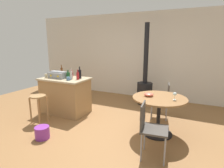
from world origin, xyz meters
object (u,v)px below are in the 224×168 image
wine_glass (175,94)px  plastic_bucket (42,133)px  folding_chair_far (150,126)px  bottle_0 (68,75)px  bottle_4 (62,71)px  bottle_3 (72,74)px  bottle_5 (80,74)px  wooden_stool (38,103)px  kitchen_island (66,95)px  toolbox (58,75)px  bottle_1 (78,76)px  cup_3 (56,74)px  folding_chair_near (163,98)px  cup_2 (79,76)px  bottle_2 (71,75)px  cup_0 (68,79)px  dining_table (159,106)px  serving_bowl (149,94)px  wood_stove (145,86)px  cup_1 (46,76)px

wine_glass → plastic_bucket: 2.56m
folding_chair_far → bottle_0: size_ratio=4.07×
bottle_4 → wine_glass: bearing=-8.3°
bottle_3 → bottle_4: bearing=-177.4°
bottle_5 → plastic_bucket: 1.65m
wooden_stool → bottle_3: bottle_3 is taller
bottle_5 → wine_glass: (2.28, -0.31, -0.16)m
kitchen_island → bottle_3: 0.58m
folding_chair_far → bottle_3: size_ratio=4.83×
toolbox → bottle_4: (-0.13, 0.29, 0.03)m
bottle_1 → cup_3: 0.84m
bottle_3 → toolbox: bearing=-122.0°
folding_chair_near → cup_2: size_ratio=6.87×
bottle_2 → plastic_bucket: 1.52m
bottle_0 → bottle_2: size_ratio=0.80×
bottle_2 → cup_0: bottle_2 is taller
dining_table → cup_0: bearing=-179.2°
folding_chair_far → bottle_2: (-2.17, 0.90, 0.49)m
bottle_5 → cup_3: size_ratio=2.75×
bottle_2 → bottle_4: size_ratio=0.92×
cup_0 → bottle_5: bearing=69.0°
toolbox → plastic_bucket: 1.62m
bottle_3 → bottle_5: (0.35, -0.14, 0.04)m
serving_bowl → plastic_bucket: bearing=-147.3°
cup_0 → toolbox: bearing=162.6°
bottle_3 → cup_3: bottle_3 is taller
dining_table → folding_chair_far: bearing=-87.8°
wood_stove → cup_2: bearing=-135.6°
cup_3 → wooden_stool: bearing=-73.0°
wood_stove → cup_0: bearing=-128.6°
bottle_3 → cup_2: 0.26m
bottle_3 → cup_3: size_ratio=1.68×
bottle_5 → wine_glass: size_ratio=2.06×
bottle_3 → kitchen_island: bearing=-96.0°
dining_table → serving_bowl: 0.30m
bottle_3 → wine_glass: (2.63, -0.45, -0.11)m
bottle_1 → cup_0: size_ratio=1.95×
bottle_4 → bottle_5: size_ratio=0.99×
serving_bowl → folding_chair_near: bearing=81.7°
wine_glass → kitchen_island: bearing=176.0°
toolbox → plastic_bucket: toolbox is taller
bottle_4 → cup_0: bearing=-37.0°
bottle_0 → serving_bowl: bearing=-3.9°
bottle_2 → bottle_3: size_ratio=1.49×
kitchen_island → dining_table: 2.39m
folding_chair_far → bottle_5: bearing=152.3°
wooden_stool → cup_1: cup_1 is taller
bottle_4 → cup_2: size_ratio=2.37×
bottle_0 → cup_1: 0.59m
kitchen_island → bottle_1: 0.67m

